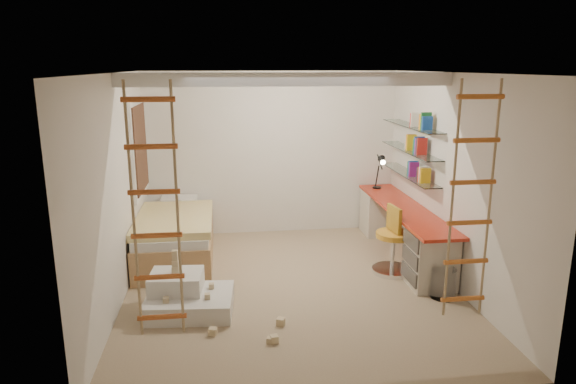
{
  "coord_description": "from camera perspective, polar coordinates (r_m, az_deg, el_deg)",
  "views": [
    {
      "loc": [
        -0.8,
        -5.84,
        2.69
      ],
      "look_at": [
        0.0,
        0.3,
        1.15
      ],
      "focal_mm": 32.0,
      "sensor_mm": 36.0,
      "label": 1
    }
  ],
  "objects": [
    {
      "name": "floor",
      "position": [
        6.48,
        0.35,
        -10.57
      ],
      "size": [
        4.5,
        4.5,
        0.0
      ],
      "primitive_type": "plane",
      "color": "#9B7F64",
      "rests_on": "ground"
    },
    {
      "name": "ceiling_beam",
      "position": [
        6.19,
        0.0,
        12.4
      ],
      "size": [
        4.0,
        0.18,
        0.16
      ],
      "primitive_type": "cube",
      "color": "white",
      "rests_on": "ceiling"
    },
    {
      "name": "window_frame",
      "position": [
        7.52,
        -16.35,
        4.68
      ],
      "size": [
        0.06,
        1.15,
        1.35
      ],
      "primitive_type": "cube",
      "color": "white",
      "rests_on": "wall_left"
    },
    {
      "name": "window_blind",
      "position": [
        7.51,
        -16.05,
        4.69
      ],
      "size": [
        0.02,
        1.0,
        1.2
      ],
      "primitive_type": "cube",
      "color": "#4C2D1E",
      "rests_on": "window_frame"
    },
    {
      "name": "rope_ladder_left",
      "position": [
        4.29,
        -14.51,
        -2.37
      ],
      "size": [
        0.41,
        0.04,
        2.13
      ],
      "primitive_type": null,
      "color": "#BE4A20",
      "rests_on": "ceiling"
    },
    {
      "name": "rope_ladder_right",
      "position": [
        4.77,
        19.68,
        -1.12
      ],
      "size": [
        0.41,
        0.04,
        2.13
      ],
      "primitive_type": null,
      "color": "orange",
      "rests_on": "ceiling"
    },
    {
      "name": "waste_bin",
      "position": [
        6.42,
        16.88,
        -9.66
      ],
      "size": [
        0.29,
        0.29,
        0.36
      ],
      "primitive_type": "cylinder",
      "color": "white",
      "rests_on": "floor"
    },
    {
      "name": "desk",
      "position": [
        7.51,
        12.56,
        -4.09
      ],
      "size": [
        0.56,
        2.8,
        0.75
      ],
      "color": "red",
      "rests_on": "floor"
    },
    {
      "name": "shelves",
      "position": [
        7.56,
        13.41,
        4.53
      ],
      "size": [
        0.25,
        1.8,
        0.71
      ],
      "color": "white",
      "rests_on": "wall_right"
    },
    {
      "name": "bed",
      "position": [
        7.48,
        -12.3,
        -4.77
      ],
      "size": [
        1.02,
        2.0,
        0.69
      ],
      "color": "#AD7F51",
      "rests_on": "floor"
    },
    {
      "name": "task_lamp",
      "position": [
        8.2,
        10.27,
        2.81
      ],
      "size": [
        0.14,
        0.36,
        0.57
      ],
      "color": "black",
      "rests_on": "desk"
    },
    {
      "name": "swivel_chair",
      "position": [
        6.94,
        11.59,
        -6.17
      ],
      "size": [
        0.6,
        0.6,
        0.9
      ],
      "color": "gold",
      "rests_on": "floor"
    },
    {
      "name": "play_platform",
      "position": [
        5.97,
        -11.25,
        -11.35
      ],
      "size": [
        1.0,
        0.81,
        0.42
      ],
      "color": "silver",
      "rests_on": "floor"
    },
    {
      "name": "toy_blocks",
      "position": [
        5.67,
        -8.39,
        -11.46
      ],
      "size": [
        1.27,
        0.99,
        0.69
      ],
      "color": "#CCB284",
      "rests_on": "floor"
    },
    {
      "name": "books",
      "position": [
        7.54,
        13.45,
        5.2
      ],
      "size": [
        0.14,
        0.58,
        0.92
      ],
      "color": "yellow",
      "rests_on": "shelves"
    }
  ]
}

